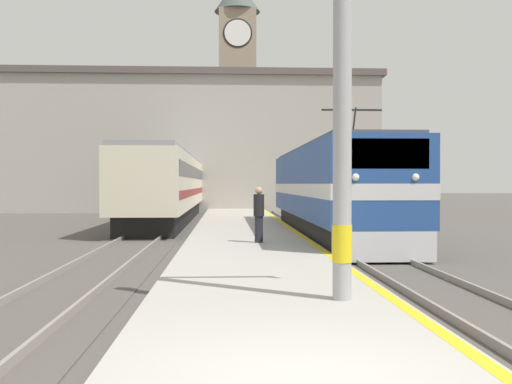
{
  "coord_description": "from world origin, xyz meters",
  "views": [
    {
      "loc": [
        -0.76,
        -5.6,
        2.16
      ],
      "look_at": [
        0.98,
        28.92,
        1.68
      ],
      "focal_mm": 42.0,
      "sensor_mm": 36.0,
      "label": 1
    }
  ],
  "objects_px": {
    "clock_tower": "(237,85)",
    "person_on_platform": "(259,213)",
    "locomotive_train": "(329,191)",
    "catenary_mast": "(347,81)",
    "passenger_train": "(183,185)"
  },
  "relations": [
    {
      "from": "passenger_train",
      "to": "person_on_platform",
      "type": "xyz_separation_m",
      "value": [
        4.26,
        -26.29,
        -0.82
      ]
    },
    {
      "from": "locomotive_train",
      "to": "catenary_mast",
      "type": "relative_size",
      "value": 2.43
    },
    {
      "from": "passenger_train",
      "to": "catenary_mast",
      "type": "bearing_deg",
      "value": -81.77
    },
    {
      "from": "catenary_mast",
      "to": "clock_tower",
      "type": "relative_size",
      "value": 0.3
    },
    {
      "from": "passenger_train",
      "to": "catenary_mast",
      "type": "relative_size",
      "value": 6.42
    },
    {
      "from": "clock_tower",
      "to": "locomotive_train",
      "type": "bearing_deg",
      "value": -85.57
    },
    {
      "from": "person_on_platform",
      "to": "locomotive_train",
      "type": "bearing_deg",
      "value": 58.81
    },
    {
      "from": "person_on_platform",
      "to": "clock_tower",
      "type": "xyz_separation_m",
      "value": [
        0.16,
        43.85,
        11.31
      ]
    },
    {
      "from": "locomotive_train",
      "to": "person_on_platform",
      "type": "relative_size",
      "value": 9.84
    },
    {
      "from": "catenary_mast",
      "to": "passenger_train",
      "type": "bearing_deg",
      "value": 98.23
    },
    {
      "from": "locomotive_train",
      "to": "clock_tower",
      "type": "xyz_separation_m",
      "value": [
        -2.99,
        38.64,
        10.65
      ]
    },
    {
      "from": "locomotive_train",
      "to": "person_on_platform",
      "type": "bearing_deg",
      "value": -121.19
    },
    {
      "from": "catenary_mast",
      "to": "person_on_platform",
      "type": "relative_size",
      "value": 4.05
    },
    {
      "from": "clock_tower",
      "to": "person_on_platform",
      "type": "bearing_deg",
      "value": -90.21
    },
    {
      "from": "locomotive_train",
      "to": "passenger_train",
      "type": "distance_m",
      "value": 22.34
    }
  ]
}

